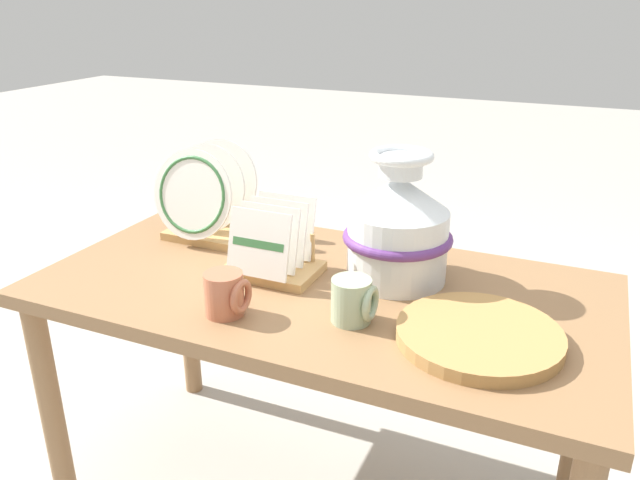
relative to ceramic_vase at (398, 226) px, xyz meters
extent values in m
cube|color=olive|center=(-0.15, -0.10, -0.15)|extent=(1.32, 0.68, 0.03)
cylinder|color=olive|center=(-0.76, -0.39, -0.48)|extent=(0.06, 0.06, 0.62)
cylinder|color=olive|center=(-0.76, 0.19, -0.48)|extent=(0.06, 0.06, 0.62)
cylinder|color=olive|center=(0.46, 0.19, -0.48)|extent=(0.06, 0.06, 0.62)
cylinder|color=silver|center=(0.00, 0.00, -0.05)|extent=(0.23, 0.23, 0.17)
cone|color=silver|center=(0.00, 0.00, 0.08)|extent=(0.23, 0.23, 0.08)
cylinder|color=silver|center=(0.00, 0.00, 0.14)|extent=(0.10, 0.10, 0.05)
torus|color=silver|center=(0.00, 0.00, 0.17)|extent=(0.14, 0.14, 0.02)
torus|color=#60337A|center=(0.00, 0.00, -0.03)|extent=(0.26, 0.26, 0.02)
cube|color=tan|center=(-0.55, 0.05, -0.12)|extent=(0.22, 0.15, 0.02)
cylinder|color=tan|center=(-0.63, 0.11, -0.07)|extent=(0.01, 0.01, 0.07)
cylinder|color=tan|center=(-0.48, 0.11, -0.07)|extent=(0.01, 0.01, 0.07)
cylinder|color=white|center=(-0.55, -0.02, 0.01)|extent=(0.24, 0.07, 0.23)
torus|color=#38703D|center=(-0.55, -0.02, 0.01)|extent=(0.20, 0.06, 0.20)
cylinder|color=white|center=(-0.55, 0.05, 0.01)|extent=(0.24, 0.07, 0.23)
cylinder|color=white|center=(-0.55, 0.11, 0.01)|extent=(0.24, 0.07, 0.23)
cube|color=tan|center=(-0.28, -0.09, -0.12)|extent=(0.22, 0.15, 0.02)
cylinder|color=tan|center=(-0.36, -0.03, -0.07)|extent=(0.01, 0.01, 0.07)
cylinder|color=tan|center=(-0.20, -0.03, -0.07)|extent=(0.01, 0.01, 0.07)
cube|color=white|center=(-0.28, -0.16, -0.03)|extent=(0.15, 0.05, 0.15)
cube|color=white|center=(-0.28, -0.12, -0.03)|extent=(0.15, 0.05, 0.15)
cube|color=white|center=(-0.28, -0.07, -0.03)|extent=(0.15, 0.05, 0.15)
cube|color=white|center=(-0.28, -0.03, -0.03)|extent=(0.15, 0.05, 0.15)
cube|color=#38703D|center=(-0.28, -0.16, -0.03)|extent=(0.13, 0.01, 0.02)
cylinder|color=#AD7F47|center=(0.24, -0.21, -0.13)|extent=(0.32, 0.32, 0.01)
cylinder|color=#AD7F47|center=(0.24, -0.21, -0.12)|extent=(0.32, 0.32, 0.01)
cylinder|color=#AD7F47|center=(0.24, -0.21, -0.11)|extent=(0.32, 0.32, 0.01)
cylinder|color=#B76647|center=(-0.28, -0.31, -0.09)|extent=(0.08, 0.08, 0.09)
torus|color=#B76647|center=(-0.24, -0.31, -0.08)|extent=(0.02, 0.08, 0.08)
cylinder|color=#9EB28E|center=(-0.02, -0.23, -0.09)|extent=(0.08, 0.08, 0.09)
torus|color=#9EB28E|center=(0.02, -0.23, -0.08)|extent=(0.02, 0.08, 0.08)
camera|label=1|loc=(0.38, -1.30, 0.50)|focal=35.00mm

